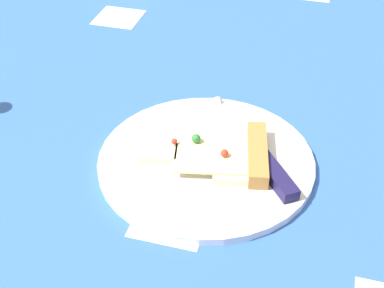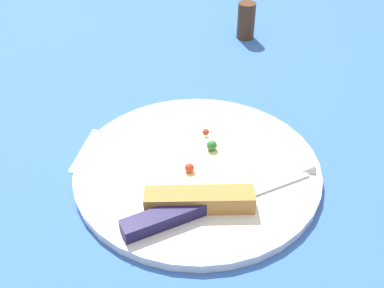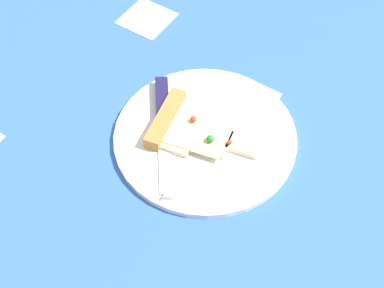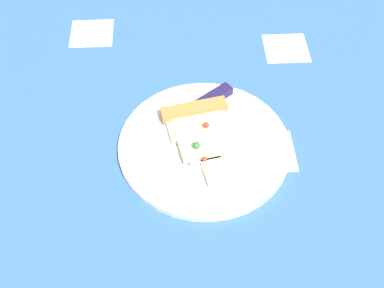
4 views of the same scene
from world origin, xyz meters
The scene contains 4 objects.
ground_plane centered at (0.00, -0.02, -1.50)cm, with size 145.34×145.34×3.00cm.
plate centered at (4.00, 7.24, 0.55)cm, with size 29.97×29.97×1.10cm, color silver.
pizza_slice centered at (1.45, 6.70, 1.88)cm, with size 18.62×12.87×2.57cm.
knife centered at (-2.86, 5.15, 1.70)cm, with size 16.04×20.49×2.45cm.
Camera 1 is at (-9.65, 63.41, 49.52)cm, focal length 50.98 mm.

